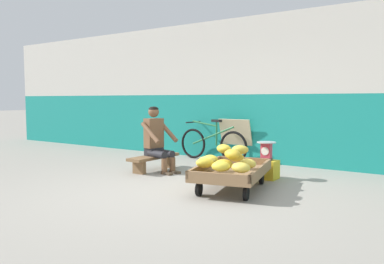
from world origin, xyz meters
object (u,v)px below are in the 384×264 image
at_px(plastic_crate, 266,169).
at_px(low_bench, 154,159).
at_px(bicycle_near_left, 212,144).
at_px(weighing_scale, 266,151).
at_px(banana_cart, 232,173).
at_px(vendor_seated, 157,139).
at_px(sign_board, 236,140).

bearing_deg(plastic_crate, low_bench, -167.00).
bearing_deg(bicycle_near_left, low_bench, -99.68).
bearing_deg(weighing_scale, banana_cart, -94.88).
bearing_deg(banana_cart, weighing_scale, 85.12).
bearing_deg(banana_cart, bicycle_near_left, 127.47).
relative_size(vendor_seated, bicycle_near_left, 0.69).
bearing_deg(banana_cart, sign_board, 116.61).
distance_m(banana_cart, bicycle_near_left, 2.63).
height_order(low_bench, sign_board, sign_board).
distance_m(low_bench, vendor_seated, 0.38).
bearing_deg(banana_cart, plastic_crate, 85.13).
distance_m(low_bench, plastic_crate, 2.00).
bearing_deg(plastic_crate, vendor_seated, -165.88).
height_order(vendor_seated, weighing_scale, vendor_seated).
relative_size(banana_cart, vendor_seated, 1.40).
xyz_separation_m(low_bench, bicycle_near_left, (0.27, 1.56, 0.15)).
height_order(banana_cart, vendor_seated, vendor_seated).
bearing_deg(vendor_seated, low_bench, 167.81).
relative_size(plastic_crate, bicycle_near_left, 0.22).
height_order(vendor_seated, bicycle_near_left, vendor_seated).
bearing_deg(bicycle_near_left, banana_cart, -52.53).
height_order(vendor_seated, plastic_crate, vendor_seated).
height_order(banana_cart, plastic_crate, banana_cart).
relative_size(banana_cart, sign_board, 1.84).
bearing_deg(sign_board, bicycle_near_left, -147.04).
xyz_separation_m(banana_cart, weighing_scale, (0.08, 0.97, 0.21)).
distance_m(low_bench, weighing_scale, 2.01).
relative_size(plastic_crate, weighing_scale, 1.20).
bearing_deg(low_bench, banana_cart, -15.72).
bearing_deg(low_bench, plastic_crate, 13.00).
bearing_deg(weighing_scale, vendor_seated, -165.92).
bearing_deg(banana_cart, vendor_seated, 164.11).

